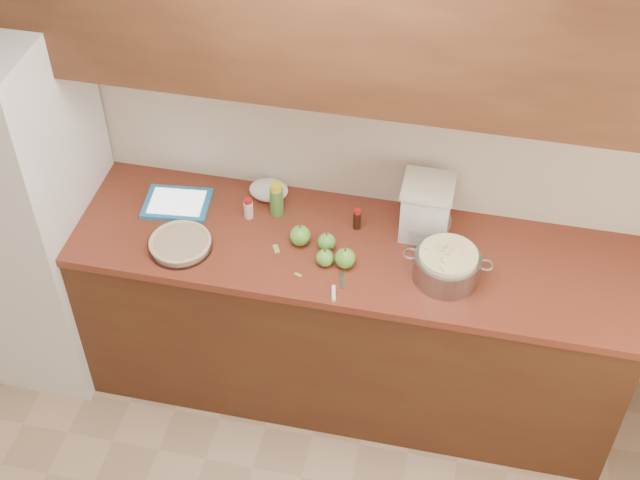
% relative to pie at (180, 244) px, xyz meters
% --- Properties ---
extents(counter_run, '(2.64, 0.68, 0.92)m').
position_rel_pie_xyz_m(counter_run, '(0.60, 0.16, -0.48)').
color(counter_run, '#4A2914').
rests_on(counter_run, ground).
extents(upper_cabinets, '(2.60, 0.34, 0.70)m').
position_rel_pie_xyz_m(upper_cabinets, '(0.60, 0.31, 1.01)').
color(upper_cabinets, brown).
rests_on(upper_cabinets, room_shell).
extents(fridge, '(0.70, 0.70, 1.80)m').
position_rel_pie_xyz_m(fridge, '(-0.84, 0.12, -0.04)').
color(fridge, white).
rests_on(fridge, ground).
extents(pie, '(0.27, 0.27, 0.04)m').
position_rel_pie_xyz_m(pie, '(0.00, 0.00, 0.00)').
color(pie, silver).
rests_on(pie, counter_run).
extents(colander, '(0.36, 0.27, 0.14)m').
position_rel_pie_xyz_m(colander, '(1.11, 0.06, 0.04)').
color(colander, gray).
rests_on(colander, counter_run).
extents(flour_canister, '(0.21, 0.21, 0.26)m').
position_rel_pie_xyz_m(flour_canister, '(0.99, 0.32, 0.11)').
color(flour_canister, silver).
rests_on(flour_canister, counter_run).
extents(tablet, '(0.31, 0.25, 0.02)m').
position_rel_pie_xyz_m(tablet, '(-0.10, 0.25, -0.01)').
color(tablet, '#267EB8').
rests_on(tablet, counter_run).
extents(paring_knife, '(0.05, 0.17, 0.02)m').
position_rel_pie_xyz_m(paring_knife, '(0.69, -0.12, -0.02)').
color(paring_knife, gray).
rests_on(paring_knife, counter_run).
extents(lemon_bottle, '(0.06, 0.06, 0.16)m').
position_rel_pie_xyz_m(lemon_bottle, '(0.34, 0.30, 0.05)').
color(lemon_bottle, '#4C8C38').
rests_on(lemon_bottle, counter_run).
extents(cinnamon_shaker, '(0.04, 0.04, 0.10)m').
position_rel_pie_xyz_m(cinnamon_shaker, '(0.23, 0.25, 0.03)').
color(cinnamon_shaker, beige).
rests_on(cinnamon_shaker, counter_run).
extents(vanilla_bottle, '(0.04, 0.04, 0.10)m').
position_rel_pie_xyz_m(vanilla_bottle, '(0.70, 0.28, 0.03)').
color(vanilla_bottle, black).
rests_on(vanilla_bottle, counter_run).
extents(mixing_bowl, '(0.22, 0.22, 0.08)m').
position_rel_pie_xyz_m(mixing_bowl, '(0.99, 0.31, 0.02)').
color(mixing_bowl, silver).
rests_on(mixing_bowl, counter_run).
extents(paper_towel, '(0.18, 0.15, 0.07)m').
position_rel_pie_xyz_m(paper_towel, '(0.28, 0.40, 0.01)').
color(paper_towel, white).
rests_on(paper_towel, counter_run).
extents(apple_left, '(0.09, 0.09, 0.10)m').
position_rel_pie_xyz_m(apple_left, '(0.49, 0.13, 0.02)').
color(apple_left, '#5EAE36').
rests_on(apple_left, counter_run).
extents(apple_center, '(0.08, 0.08, 0.09)m').
position_rel_pie_xyz_m(apple_center, '(0.60, 0.12, 0.02)').
color(apple_center, '#5EAE36').
rests_on(apple_center, counter_run).
extents(apple_front, '(0.08, 0.08, 0.09)m').
position_rel_pie_xyz_m(apple_front, '(0.61, 0.03, 0.02)').
color(apple_front, '#5EAE36').
rests_on(apple_front, counter_run).
extents(apple_extra, '(0.09, 0.09, 0.10)m').
position_rel_pie_xyz_m(apple_extra, '(0.70, 0.04, 0.02)').
color(apple_extra, '#5EAE36').
rests_on(apple_extra, counter_run).
extents(peel_a, '(0.04, 0.05, 0.00)m').
position_rel_pie_xyz_m(peel_a, '(0.68, 0.05, -0.02)').
color(peel_a, '#8FB357').
rests_on(peel_a, counter_run).
extents(peel_b, '(0.03, 0.02, 0.00)m').
position_rel_pie_xyz_m(peel_b, '(0.52, -0.05, -0.02)').
color(peel_b, '#8FB357').
rests_on(peel_b, counter_run).
extents(peel_c, '(0.04, 0.05, 0.00)m').
position_rel_pie_xyz_m(peel_c, '(0.39, 0.08, -0.02)').
color(peel_c, '#8FB357').
rests_on(peel_c, counter_run).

